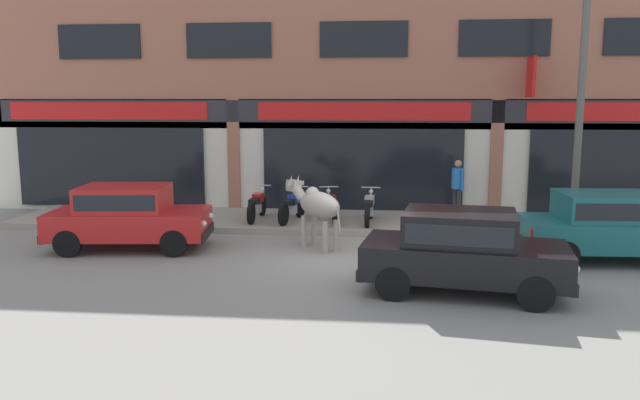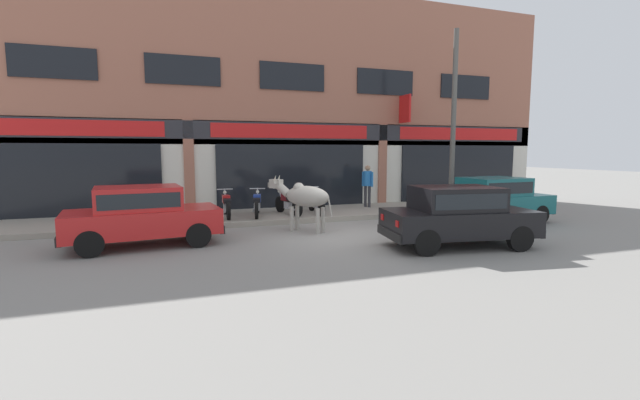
% 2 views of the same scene
% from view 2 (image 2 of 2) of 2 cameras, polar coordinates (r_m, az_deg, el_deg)
% --- Properties ---
extents(ground_plane, '(90.00, 90.00, 0.00)m').
position_cam_2_polar(ground_plane, '(11.78, 3.45, -4.73)').
color(ground_plane, gray).
extents(sidewalk, '(19.00, 3.05, 0.16)m').
position_cam_2_polar(sidewalk, '(15.22, -2.01, -1.85)').
color(sidewalk, gray).
rests_on(sidewalk, ground).
extents(shop_building, '(23.00, 1.40, 8.47)m').
position_cam_2_polar(shop_building, '(16.85, -3.91, 12.35)').
color(shop_building, '#9E604C').
rests_on(shop_building, ground).
extents(cow, '(1.57, 1.77, 1.61)m').
position_cam_2_polar(cow, '(12.19, -2.13, 0.44)').
color(cow, '#9E998E').
rests_on(cow, ground).
extents(car_0, '(3.67, 1.73, 1.46)m').
position_cam_2_polar(car_0, '(14.80, 22.25, 0.29)').
color(car_0, black).
rests_on(car_0, ground).
extents(car_1, '(3.73, 1.97, 1.46)m').
position_cam_2_polar(car_1, '(11.17, -22.67, -1.61)').
color(car_1, black).
rests_on(car_1, ground).
extents(car_2, '(3.76, 2.10, 1.46)m').
position_cam_2_polar(car_2, '(10.76, 17.87, -1.71)').
color(car_2, black).
rests_on(car_2, ground).
extents(motorcycle_0, '(0.52, 1.81, 0.88)m').
position_cam_2_polar(motorcycle_0, '(14.23, -12.35, -0.69)').
color(motorcycle_0, black).
rests_on(motorcycle_0, sidewalk).
extents(motorcycle_1, '(0.66, 1.79, 0.88)m').
position_cam_2_polar(motorcycle_1, '(14.27, -8.39, -0.58)').
color(motorcycle_1, black).
rests_on(motorcycle_1, sidewalk).
extents(motorcycle_2, '(0.64, 1.79, 0.88)m').
position_cam_2_polar(motorcycle_2, '(14.51, -4.26, -0.41)').
color(motorcycle_2, black).
rests_on(motorcycle_2, sidewalk).
extents(motorcycle_3, '(0.52, 1.81, 0.88)m').
position_cam_2_polar(motorcycle_3, '(14.77, -0.52, -0.27)').
color(motorcycle_3, black).
rests_on(motorcycle_3, sidewalk).
extents(pedestrian, '(0.32, 0.44, 1.60)m').
position_cam_2_polar(pedestrian, '(16.44, 6.36, 2.48)').
color(pedestrian, '#2D2D33').
rests_on(pedestrian, sidewalk).
extents(utility_pole, '(0.18, 0.18, 6.43)m').
position_cam_2_polar(utility_pole, '(16.39, 17.37, 10.02)').
color(utility_pole, '#595651').
rests_on(utility_pole, sidewalk).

